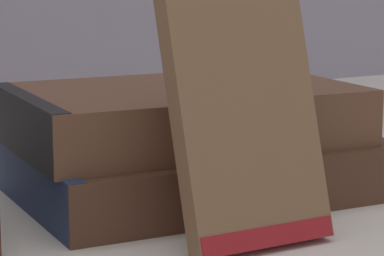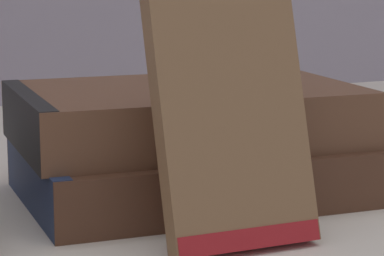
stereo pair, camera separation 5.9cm
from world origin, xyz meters
TOP-DOWN VIEW (x-y plane):
  - ground_plane at (0.00, 0.00)m, footprint 3.00×3.00m
  - book_flat_bottom at (0.01, 0.00)m, footprint 0.26×0.17m
  - book_flat_top at (0.00, 0.01)m, footprint 0.24×0.16m
  - book_leaning_front at (-0.01, -0.11)m, footprint 0.09×0.06m
  - pocket_watch at (0.03, -0.02)m, footprint 0.06×0.06m
  - reading_glasses at (-0.04, 0.13)m, footprint 0.11×0.08m

SIDE VIEW (x-z plane):
  - ground_plane at x=0.00m, z-range 0.00..0.00m
  - reading_glasses at x=-0.04m, z-range 0.00..0.00m
  - book_flat_bottom at x=0.01m, z-range 0.00..0.04m
  - book_flat_top at x=0.00m, z-range 0.04..0.08m
  - book_leaning_front at x=-0.01m, z-range -0.01..0.15m
  - pocket_watch at x=0.03m, z-range 0.08..0.08m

